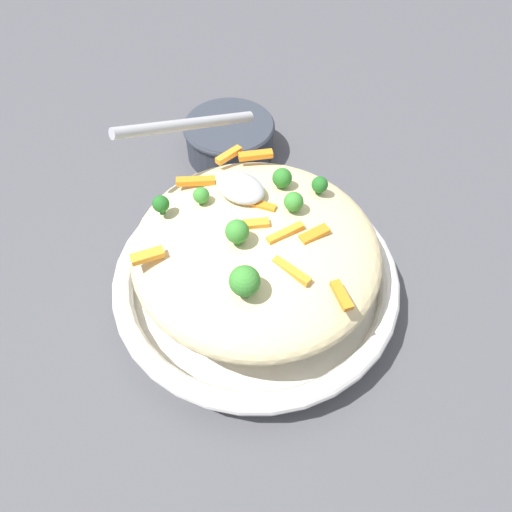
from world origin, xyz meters
The scene contains 22 objects.
ground_plane centered at (0.00, 0.00, 0.00)m, with size 2.40×2.40×0.00m, color #4C4C51.
serving_bowl centered at (0.00, 0.00, 0.03)m, with size 0.32×0.32×0.05m.
pasta_mound centered at (0.00, 0.00, 0.08)m, with size 0.26×0.26×0.08m, color beige.
carrot_piece_0 centered at (0.02, -0.02, 0.12)m, with size 0.04×0.01×0.01m, color orange.
carrot_piece_1 centered at (0.09, -0.01, 0.12)m, with size 0.04×0.01×0.01m, color orange.
carrot_piece_2 centered at (-0.11, 0.01, 0.12)m, with size 0.03×0.01×0.01m, color orange.
carrot_piece_3 centered at (-0.03, -0.01, 0.12)m, with size 0.04×0.01×0.01m, color orange.
carrot_piece_4 centered at (-0.05, -0.03, 0.12)m, with size 0.03×0.01×0.01m, color orange.
carrot_piece_5 centered at (0.00, 0.00, 0.12)m, with size 0.03×0.01×0.01m, color orange.
carrot_piece_6 centered at (0.09, -0.07, 0.12)m, with size 0.03×0.01×0.01m, color orange.
carrot_piece_7 centered at (0.06, 0.09, 0.12)m, with size 0.03×0.01×0.01m, color orange.
carrot_piece_8 centered at (0.07, -0.08, 0.12)m, with size 0.04×0.01×0.01m, color orange.
carrot_piece_9 centered at (-0.06, 0.02, 0.12)m, with size 0.04×0.01×0.01m, color orange.
broccoli_floret_0 centered at (-0.01, -0.04, 0.13)m, with size 0.02×0.02×0.02m.
broccoli_floret_1 centered at (0.09, 0.04, 0.13)m, with size 0.02×0.02×0.02m.
broccoli_floret_2 centered at (0.00, 0.03, 0.14)m, with size 0.02×0.02×0.03m.
broccoli_floret_3 centered at (0.07, 0.01, 0.13)m, with size 0.02×0.02×0.02m.
broccoli_floret_4 centered at (-0.04, 0.06, 0.13)m, with size 0.03×0.03×0.03m.
broccoli_floret_5 centered at (-0.02, -0.08, 0.12)m, with size 0.02×0.02×0.02m.
broccoli_floret_6 centered at (0.02, -0.06, 0.13)m, with size 0.02×0.02×0.02m.
serving_spoon centered at (0.07, -0.03, 0.14)m, with size 0.13×0.17×0.07m.
companion_bowl centered at (0.19, -0.17, 0.03)m, with size 0.13×0.13×0.05m.
Camera 1 is at (-0.20, 0.24, 0.48)m, focal length 33.99 mm.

